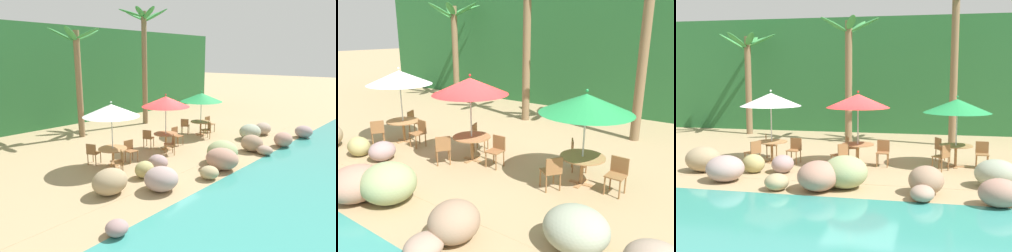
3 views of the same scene
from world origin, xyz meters
TOP-DOWN VIEW (x-y plane):
  - ground_plane at (0.00, 0.00)m, footprint 120.00×120.00m
  - terrace_deck at (0.00, 0.00)m, footprint 18.00×5.20m
  - foliage_backdrop at (0.00, 9.00)m, footprint 28.00×2.40m
  - rock_seawall at (0.41, -2.95)m, footprint 13.15×3.24m
  - umbrella_white at (-3.18, -0.21)m, footprint 2.14×2.14m
  - dining_table_white at (-3.18, -0.21)m, footprint 1.10×1.10m
  - chair_white_seaward at (-2.32, -0.22)m, footprint 0.47×0.47m
  - chair_white_inland at (-3.58, 0.54)m, footprint 0.55×0.55m
  - chair_white_left at (-3.51, -1.00)m, footprint 0.58×0.57m
  - umbrella_red at (-0.09, -0.14)m, footprint 2.16×2.16m
  - dining_table_red at (-0.09, -0.14)m, footprint 1.10×1.10m
  - chair_red_seaward at (0.76, -0.05)m, footprint 0.42×0.43m
  - chair_red_inland at (-0.51, 0.61)m, footprint 0.56×0.55m
  - chair_red_left at (-0.53, -0.87)m, footprint 0.59×0.59m
  - umbrella_green at (3.16, 0.28)m, footprint 2.24×2.24m
  - dining_table_green at (3.16, 0.28)m, footprint 1.10×1.10m
  - chair_green_seaward at (4.02, 0.33)m, footprint 0.44×0.45m
  - chair_green_inland at (2.68, 0.98)m, footprint 0.58×0.57m
  - chair_green_left at (2.73, -0.46)m, footprint 0.59×0.59m
  - palm_tree_second at (-1.38, 4.74)m, footprint 2.65×2.69m
  - palm_tree_third at (3.22, 4.68)m, footprint 2.86×2.94m

SIDE VIEW (x-z plane):
  - ground_plane at x=0.00m, z-range 0.00..0.00m
  - terrace_deck at x=0.00m, z-range 0.00..0.01m
  - rock_seawall at x=0.41m, z-range -0.08..0.82m
  - chair_white_seaward at x=-2.32m, z-range 0.08..0.95m
  - chair_white_inland at x=-3.58m, z-range 0.08..0.95m
  - chair_white_left at x=-3.51m, z-range 0.08..0.95m
  - chair_red_seaward at x=0.76m, z-range 0.08..0.95m
  - chair_red_inland at x=-0.51m, z-range 0.08..0.95m
  - chair_red_left at x=-0.53m, z-range 0.08..0.95m
  - chair_green_seaward at x=4.02m, z-range 0.08..0.95m
  - chair_green_inland at x=2.68m, z-range 0.08..0.95m
  - chair_green_left at x=2.73m, z-range 0.08..0.95m
  - dining_table_white at x=-3.18m, z-range 0.24..0.98m
  - dining_table_red at x=-0.09m, z-range 0.24..0.98m
  - dining_table_green at x=3.16m, z-range 0.24..0.98m
  - umbrella_green at x=3.16m, z-range 0.86..3.26m
  - umbrella_red at x=-0.09m, z-range 0.93..3.49m
  - umbrella_white at x=-3.18m, z-range 0.94..3.50m
  - foliage_backdrop at x=0.00m, z-range 0.00..6.00m
  - palm_tree_second at x=-1.38m, z-range 0.82..6.41m
  - palm_tree_third at x=3.22m, z-range 1.19..8.16m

